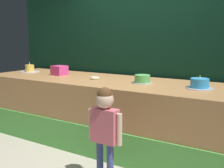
# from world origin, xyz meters

# --- Properties ---
(ground_plane) EXTENTS (12.00, 12.00, 0.00)m
(ground_plane) POSITION_xyz_m (0.00, 0.00, 0.00)
(ground_plane) COLOR #BCB29E
(stage_platform) EXTENTS (4.40, 1.21, 0.93)m
(stage_platform) POSITION_xyz_m (0.00, 0.59, 0.46)
(stage_platform) COLOR #B27F4C
(stage_platform) RESTS_ON ground_plane
(curtain_backdrop) EXTENTS (5.05, 0.08, 3.09)m
(curtain_backdrop) POSITION_xyz_m (0.00, 1.29, 1.55)
(curtain_backdrop) COLOR black
(curtain_backdrop) RESTS_ON ground_plane
(child_figure) EXTENTS (0.40, 0.18, 1.03)m
(child_figure) POSITION_xyz_m (0.44, -0.42, 0.67)
(child_figure) COLOR #3F4C8C
(child_figure) RESTS_ON ground_plane
(pink_box) EXTENTS (0.25, 0.22, 0.15)m
(pink_box) POSITION_xyz_m (-1.12, 0.62, 1.00)
(pink_box) COLOR #E64192
(pink_box) RESTS_ON stage_platform
(donut) EXTENTS (0.14, 0.14, 0.03)m
(donut) POSITION_xyz_m (-0.37, 0.56, 0.94)
(donut) COLOR beige
(donut) RESTS_ON stage_platform
(cake_far_left) EXTENTS (0.35, 0.35, 0.18)m
(cake_far_left) POSITION_xyz_m (-1.87, 0.66, 0.98)
(cake_far_left) COLOR silver
(cake_far_left) RESTS_ON stage_platform
(cake_center_left) EXTENTS (0.27, 0.27, 0.11)m
(cake_center_left) POSITION_xyz_m (0.37, 0.59, 0.98)
(cake_center_left) COLOR silver
(cake_center_left) RESTS_ON stage_platform
(cake_center_right) EXTENTS (0.33, 0.33, 0.17)m
(cake_center_right) POSITION_xyz_m (1.12, 0.59, 0.98)
(cake_center_right) COLOR silver
(cake_center_right) RESTS_ON stage_platform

